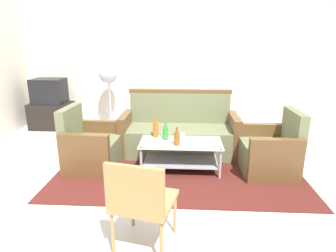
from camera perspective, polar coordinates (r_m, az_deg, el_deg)
The scene contains 15 objects.
ground_plane at distance 3.47m, azimuth 1.25°, elevation -13.46°, with size 14.00×14.00×0.00m, color beige.
wall_back at distance 6.07m, azimuth 2.46°, elevation 13.41°, with size 6.52×0.12×2.80m.
rug at distance 4.12m, azimuth 2.09°, elevation -8.26°, with size 3.27×2.04×0.01m, color #511E19.
couch at distance 4.59m, azimuth 2.21°, elevation -1.46°, with size 1.80×0.74×0.96m.
armchair_left at distance 4.21m, azimuth -14.80°, elevation -4.11°, with size 0.73×0.79×0.85m.
armchair_right at distance 4.14m, azimuth 19.38°, elevation -4.89°, with size 0.72×0.77×0.85m.
coffee_table at distance 4.00m, azimuth 2.51°, elevation -4.91°, with size 1.10×0.60×0.40m.
bottle_green at distance 4.00m, azimuth -0.47°, elevation -1.36°, with size 0.07×0.07×0.25m.
bottle_brown at distance 3.79m, azimuth 1.76°, elevation -2.40°, with size 0.08×0.08×0.24m.
bottle_orange at distance 4.10m, azimuth -2.44°, elevation -0.71°, with size 0.07×0.07×0.29m.
cup at distance 3.99m, azimuth 2.70°, elevation -2.11°, with size 0.08×0.08×0.10m, color silver.
tv_stand at distance 6.34m, azimuth -21.75°, elevation 1.92°, with size 0.80×0.50×0.52m, color black.
television at distance 6.24m, azimuth -22.22°, elevation 6.37°, with size 0.62×0.47×0.48m.
pedestal_fan at distance 5.84m, azimuth -11.55°, elevation 9.15°, with size 0.36×0.36×1.27m.
wicker_chair at distance 2.45m, azimuth -5.35°, elevation -13.98°, with size 0.57×0.57×0.84m.
Camera 1 is at (0.10, -3.00, 1.74)m, focal length 31.17 mm.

